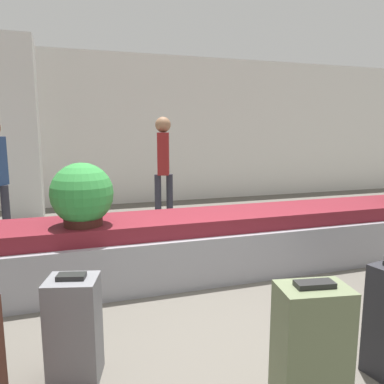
{
  "coord_description": "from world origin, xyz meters",
  "views": [
    {
      "loc": [
        -1.23,
        -2.44,
        1.58
      ],
      "look_at": [
        0.0,
        1.37,
        0.93
      ],
      "focal_mm": 35.0,
      "sensor_mm": 36.0,
      "label": 1
    }
  ],
  "objects_px": {
    "suitcase_4": "(74,329)",
    "potted_plant_0": "(82,196)",
    "suitcase_3": "(311,348)",
    "traveler_0": "(163,161)",
    "pillar": "(22,130)"
  },
  "relations": [
    {
      "from": "suitcase_4",
      "to": "potted_plant_0",
      "type": "xyz_separation_m",
      "value": [
        0.12,
        1.36,
        0.63
      ]
    },
    {
      "from": "suitcase_3",
      "to": "potted_plant_0",
      "type": "relative_size",
      "value": 1.26
    },
    {
      "from": "suitcase_4",
      "to": "traveler_0",
      "type": "xyz_separation_m",
      "value": [
        1.48,
        3.69,
        0.76
      ]
    },
    {
      "from": "pillar",
      "to": "suitcase_3",
      "type": "distance_m",
      "value": 6.15
    },
    {
      "from": "potted_plant_0",
      "to": "traveler_0",
      "type": "relative_size",
      "value": 0.34
    },
    {
      "from": "suitcase_3",
      "to": "suitcase_4",
      "type": "relative_size",
      "value": 1.09
    },
    {
      "from": "suitcase_4",
      "to": "potted_plant_0",
      "type": "distance_m",
      "value": 1.5
    },
    {
      "from": "pillar",
      "to": "traveler_0",
      "type": "height_order",
      "value": "pillar"
    },
    {
      "from": "suitcase_4",
      "to": "potted_plant_0",
      "type": "height_order",
      "value": "potted_plant_0"
    },
    {
      "from": "potted_plant_0",
      "to": "traveler_0",
      "type": "height_order",
      "value": "traveler_0"
    },
    {
      "from": "suitcase_4",
      "to": "suitcase_3",
      "type": "bearing_deg",
      "value": -13.88
    },
    {
      "from": "pillar",
      "to": "suitcase_4",
      "type": "relative_size",
      "value": 4.53
    },
    {
      "from": "pillar",
      "to": "potted_plant_0",
      "type": "bearing_deg",
      "value": -76.29
    },
    {
      "from": "pillar",
      "to": "potted_plant_0",
      "type": "relative_size",
      "value": 5.24
    },
    {
      "from": "potted_plant_0",
      "to": "suitcase_4",
      "type": "bearing_deg",
      "value": -94.94
    }
  ]
}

